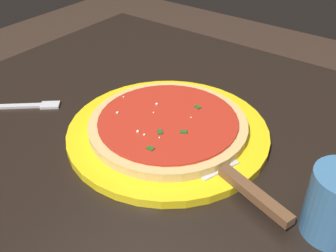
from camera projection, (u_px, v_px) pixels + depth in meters
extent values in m
cube|color=black|center=(131.00, 128.00, 1.37)|extent=(0.06, 0.06, 0.70)
cube|color=black|center=(159.00, 134.00, 0.72)|extent=(0.96, 0.86, 0.03)
cylinder|color=yellow|center=(168.00, 132.00, 0.69)|extent=(0.35, 0.35, 0.01)
cylinder|color=#DBB26B|center=(168.00, 125.00, 0.68)|extent=(0.28, 0.28, 0.02)
cylinder|color=red|center=(168.00, 120.00, 0.68)|extent=(0.24, 0.24, 0.00)
sphere|color=#EFEACC|center=(154.00, 113.00, 0.69)|extent=(0.00, 0.00, 0.00)
sphere|color=#EFEACC|center=(191.00, 117.00, 0.68)|extent=(0.00, 0.00, 0.00)
sphere|color=#EFEACC|center=(124.00, 97.00, 0.74)|extent=(0.00, 0.00, 0.00)
sphere|color=#EFEACC|center=(138.00, 131.00, 0.64)|extent=(0.01, 0.01, 0.01)
sphere|color=#EFEACC|center=(160.00, 138.00, 0.63)|extent=(0.00, 0.00, 0.00)
sphere|color=#EFEACC|center=(144.00, 135.00, 0.64)|extent=(0.00, 0.00, 0.00)
sphere|color=#EFEACC|center=(117.00, 113.00, 0.69)|extent=(0.00, 0.00, 0.00)
sphere|color=#EFEACC|center=(157.00, 104.00, 0.71)|extent=(0.01, 0.01, 0.01)
cube|color=#23561E|center=(160.00, 132.00, 0.64)|extent=(0.01, 0.01, 0.00)
cube|color=#23561E|center=(198.00, 107.00, 0.71)|extent=(0.01, 0.01, 0.00)
cube|color=#23561E|center=(184.00, 132.00, 0.64)|extent=(0.01, 0.01, 0.00)
cube|color=#23561E|center=(150.00, 148.00, 0.61)|extent=(0.01, 0.01, 0.00)
cube|color=silver|center=(203.00, 156.00, 0.62)|extent=(0.11, 0.09, 0.00)
cube|color=brown|center=(254.00, 194.00, 0.55)|extent=(0.13, 0.06, 0.01)
cube|color=silver|center=(3.00, 107.00, 0.77)|extent=(0.12, 0.11, 0.00)
cube|color=silver|center=(50.00, 105.00, 0.78)|extent=(0.04, 0.04, 0.00)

